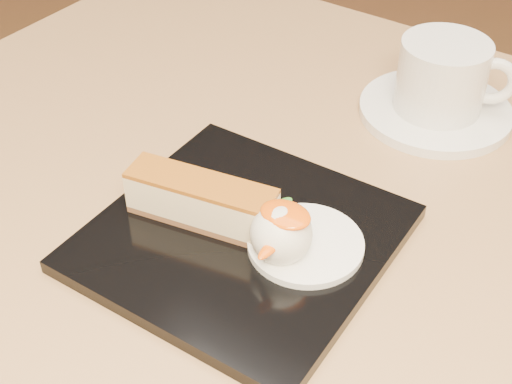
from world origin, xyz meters
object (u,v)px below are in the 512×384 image
Objects in this scene: ice_cream_scoop at (281,234)px; coffee_cup at (444,75)px; table at (231,332)px; dessert_plate at (242,238)px; saucer at (435,111)px; cheesecake at (202,201)px.

coffee_cup reaches higher than ice_cream_scoop.
dessert_plate reaches higher than table.
coffee_cup reaches higher than saucer.
table is 0.17m from dessert_plate.
table is 7.22× the size of coffee_cup.
saucer is at bearing 71.04° from table.
coffee_cup reaches higher than cheesecake.
table is 5.33× the size of saucer.
dessert_plate is 0.26m from saucer.
ice_cream_scoop reaches higher than cheesecake.
table is 0.19m from cheesecake.
dessert_plate reaches higher than saucer.
cheesecake is at bearing -107.91° from saucer.
table is at bearing -131.97° from coffee_cup.
cheesecake is 1.13× the size of coffee_cup.
dessert_plate is at bearing -3.20° from cheesecake.
cheesecake is at bearing -130.89° from coffee_cup.
dessert_plate is 1.98× the size of coffee_cup.
cheesecake reaches higher than dessert_plate.
table is 0.30m from saucer.
coffee_cup reaches higher than table.
ice_cream_scoop is (0.07, -0.03, 0.19)m from table.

